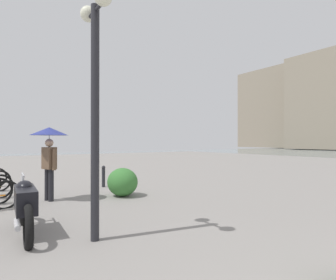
{
  "coord_description": "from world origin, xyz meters",
  "views": [
    {
      "loc": [
        0.41,
        2.76,
        1.64
      ],
      "look_at": [
        10.31,
        -4.02,
        1.7
      ],
      "focal_mm": 29.64,
      "sensor_mm": 36.0,
      "label": 1
    }
  ],
  "objects_px": {
    "bollard_mid": "(103,176)",
    "pedestrian": "(49,143)",
    "lamppost": "(95,79)",
    "motorcycle": "(25,205)"
  },
  "relations": [
    {
      "from": "lamppost",
      "to": "pedestrian",
      "type": "relative_size",
      "value": 1.98
    },
    {
      "from": "lamppost",
      "to": "bollard_mid",
      "type": "distance_m",
      "value": 5.92
    },
    {
      "from": "lamppost",
      "to": "motorcycle",
      "type": "xyz_separation_m",
      "value": [
        1.04,
        0.91,
        -2.18
      ]
    },
    {
      "from": "pedestrian",
      "to": "motorcycle",
      "type": "bearing_deg",
      "value": 160.7
    },
    {
      "from": "pedestrian",
      "to": "lamppost",
      "type": "bearing_deg",
      "value": 179.71
    },
    {
      "from": "lamppost",
      "to": "pedestrian",
      "type": "bearing_deg",
      "value": -0.29
    },
    {
      "from": "lamppost",
      "to": "bollard_mid",
      "type": "xyz_separation_m",
      "value": [
        5.04,
        -2.11,
        -2.28
      ]
    },
    {
      "from": "lamppost",
      "to": "motorcycle",
      "type": "distance_m",
      "value": 2.58
    },
    {
      "from": "bollard_mid",
      "to": "pedestrian",
      "type": "bearing_deg",
      "value": 122.88
    },
    {
      "from": "lamppost",
      "to": "bollard_mid",
      "type": "height_order",
      "value": "lamppost"
    }
  ]
}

